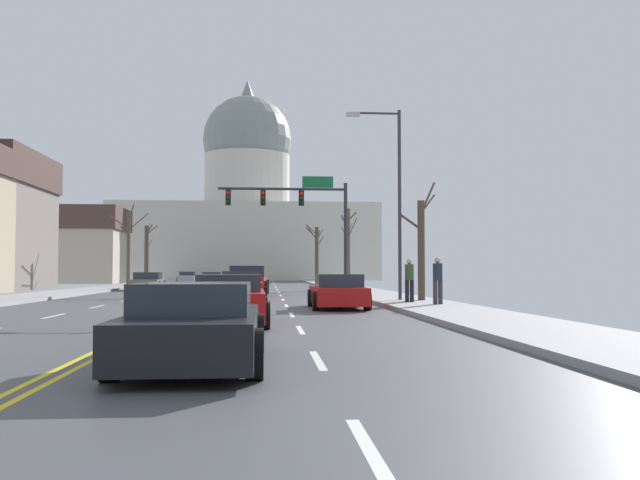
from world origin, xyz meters
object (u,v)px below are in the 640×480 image
Objects in this scene: pickup_truck_near_00 at (247,282)px; sedan_oncoming_00 at (147,282)px; sedan_near_01 at (242,287)px; sedan_near_03 at (230,301)px; sedan_near_04 at (195,326)px; sedan_near_02 at (338,292)px; pedestrian_01 at (438,278)px; sedan_oncoming_03 at (229,277)px; sedan_oncoming_01 at (212,279)px; pedestrian_00 at (409,278)px; signal_gantry at (300,208)px; street_lamp_right at (392,187)px; sedan_oncoming_02 at (188,278)px.

sedan_oncoming_00 is at bearing 127.93° from pickup_truck_near_00.
sedan_near_01 is 1.06× the size of sedan_near_03.
sedan_near_03 is 7.10m from sedan_near_04.
sedan_near_02 is at bearing 64.00° from sedan_near_03.
sedan_near_04 is 15.76m from pedestrian_01.
sedan_oncoming_03 is (-3.23, 50.04, -0.03)m from sedan_near_01.
pedestrian_00 is at bearing -73.46° from sedan_oncoming_01.
sedan_near_02 is 1.01× the size of sedan_oncoming_03.
signal_gantry is 32.17m from sedan_near_04.
pedestrian_00 reaches higher than pickup_truck_near_00.
sedan_oncoming_03 is (-6.85, 57.51, -0.00)m from sedan_near_02.
pedestrian_01 is (7.14, -13.64, 0.36)m from pickup_truck_near_00.
sedan_oncoming_03 is (-3.42, 64.55, -0.02)m from sedan_near_03.
sedan_near_02 reaches higher than sedan_oncoming_00.
signal_gantry is 1.75× the size of sedan_near_04.
street_lamp_right is 12.42m from pickup_truck_near_00.
sedan_near_01 is 8.30m from sedan_near_02.
street_lamp_right is 1.73× the size of sedan_near_04.
pedestrian_00 reaches higher than sedan_near_01.
pickup_truck_near_00 is at bearing -85.73° from sedan_oncoming_03.
sedan_near_02 is at bearing -83.21° from sedan_oncoming_03.
pedestrian_01 is at bearing -68.87° from pedestrian_00.
street_lamp_right reaches higher than sedan_near_04.
pickup_truck_near_00 is at bearing 104.75° from sedan_near_02.
sedan_near_01 is 40.11m from sedan_oncoming_02.
pickup_truck_near_00 is 11.17m from sedan_oncoming_00.
pickup_truck_near_00 reaches higher than sedan_near_04.
sedan_oncoming_02 is (-3.33, 11.24, 0.02)m from sedan_oncoming_01.
sedan_near_02 is 0.97× the size of sedan_oncoming_01.
sedan_oncoming_03 is 58.53m from pedestrian_01.
pickup_truck_near_00 is at bearing -127.96° from signal_gantry.
sedan_oncoming_03 is at bearing 100.26° from pedestrian_01.
sedan_oncoming_03 is at bearing 93.70° from sedan_near_01.
sedan_near_04 is at bearing -95.58° from signal_gantry.
sedan_near_03 is (-6.08, -10.63, -4.20)m from street_lamp_right.
pedestrian_01 reaches higher than sedan_oncoming_00.
sedan_near_01 is at bearing -86.30° from sedan_oncoming_03.
sedan_oncoming_03 is at bearing 70.65° from sedan_oncoming_02.
street_lamp_right is 19.25m from sedan_near_04.
sedan_oncoming_03 reaches higher than sedan_oncoming_01.
sedan_near_01 is at bearing 90.72° from sedan_near_03.
sedan_near_03 is at bearing -84.94° from sedan_oncoming_01.
pedestrian_00 is at bearing -57.23° from sedan_oncoming_00.
pickup_truck_near_00 reaches higher than sedan_oncoming_02.
sedan_near_01 is at bearing -90.42° from pickup_truck_near_00.
sedan_oncoming_03 is (-3.30, 71.65, 0.01)m from sedan_near_04.
sedan_oncoming_01 is at bearing 97.27° from sedan_near_01.
sedan_near_03 reaches higher than sedan_oncoming_01.
sedan_oncoming_01 is (-7.22, 35.73, -0.01)m from sedan_near_02.
signal_gantry is 40.73m from sedan_oncoming_03.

